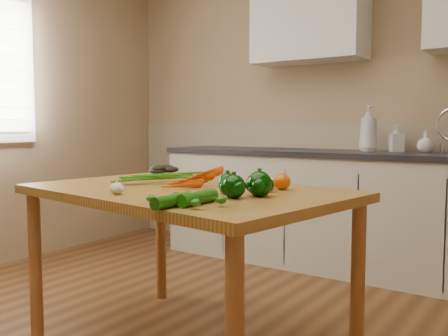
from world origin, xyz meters
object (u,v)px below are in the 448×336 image
leafy_greens (164,167)px  pepper_a (228,183)px  tomato_c (268,185)px  zucchini_b (173,201)px  pepper_c (234,187)px  soap_bottle_c (426,142)px  garlic_bulb (117,188)px  soap_bottle_b (396,138)px  table (185,207)px  zucchini_a (198,198)px  soap_bottle_a (369,128)px  carrot_bunch (186,178)px  tomato_a (254,182)px  tomato_b (282,182)px  pepper_b (260,184)px

leafy_greens → pepper_a: 0.82m
tomato_c → leafy_greens: bearing=163.0°
leafy_greens → zucchini_b: bearing=-47.1°
pepper_c → tomato_c: (0.02, 0.25, -0.02)m
pepper_a → pepper_c: 0.15m
soap_bottle_c → pepper_a: bearing=89.1°
garlic_bulb → soap_bottle_b: bearing=76.1°
table → zucchini_a: 0.51m
table → garlic_bulb: (-0.11, -0.33, 0.11)m
soap_bottle_a → pepper_a: 1.90m
carrot_bunch → tomato_c: size_ratio=4.30×
table → zucchini_a: (0.35, -0.36, 0.11)m
tomato_a → tomato_c: (0.11, -0.06, -0.00)m
zucchini_a → zucchini_b: (-0.04, -0.10, -0.00)m
table → zucchini_b: zucchini_b is taller
zucchini_a → soap_bottle_b: bearing=87.5°
leafy_greens → pepper_a: bearing=-29.1°
pepper_c → carrot_bunch: bearing=152.1°
zucchini_b → tomato_b: bearing=81.8°
soap_bottle_c → tomato_c: size_ratio=2.27×
table → zucchini_b: bearing=-47.5°
garlic_bulb → tomato_c: bearing=41.0°
pepper_a → pepper_b: bearing=-1.5°
zucchini_b → soap_bottle_b: bearing=86.6°
pepper_b → zucchini_b: bearing=-106.7°
pepper_a → tomato_a: (0.01, 0.20, -0.01)m
garlic_bulb → pepper_a: (0.38, 0.29, 0.02)m
pepper_a → zucchini_b: size_ratio=0.43×
leafy_greens → garlic_bulb: size_ratio=3.54×
pepper_b → zucchini_b: (-0.12, -0.41, -0.03)m
pepper_a → zucchini_b: bearing=-84.5°
carrot_bunch → tomato_c: carrot_bunch is taller
tomato_c → soap_bottle_c: bearing=81.9°
soap_bottle_c → pepper_c: 2.09m
table → pepper_c: size_ratio=16.92×
soap_bottle_a → pepper_a: size_ratio=3.89×
carrot_bunch → garlic_bulb: 0.42m
leafy_greens → tomato_b: 0.86m
table → soap_bottle_b: 1.98m
pepper_a → tomato_a: 0.20m
garlic_bulb → pepper_a: 0.48m
soap_bottle_c → tomato_a: size_ratio=1.98×
garlic_bulb → pepper_c: 0.51m
soap_bottle_a → pepper_a: (0.01, -1.89, -0.23)m
table → carrot_bunch: size_ratio=5.83×
tomato_b → leafy_greens: bearing=169.9°
table → soap_bottle_c: (0.65, 1.92, 0.26)m
garlic_bulb → zucchini_b: (0.42, -0.12, -0.00)m
pepper_c → zucchini_b: (-0.06, -0.31, -0.02)m
pepper_c → zucchini_b: pepper_c is taller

